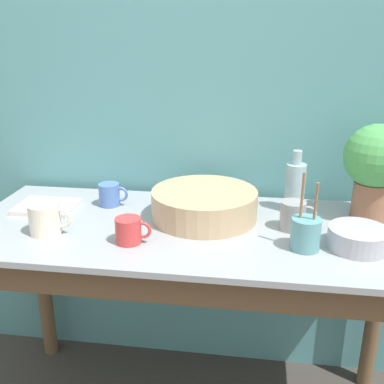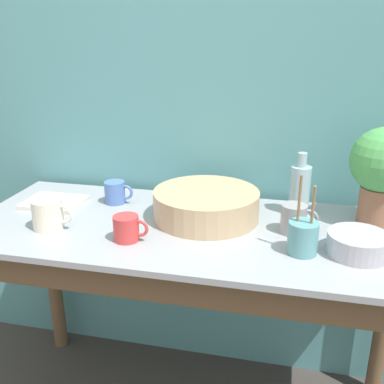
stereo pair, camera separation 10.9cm
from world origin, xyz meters
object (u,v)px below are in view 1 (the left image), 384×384
Objects in this scene: bowl_wash_large at (204,204)px; bowl_small_steel at (358,238)px; potted_plant at (376,164)px; utensil_cup at (306,233)px; mug_blue at (110,195)px; mug_grey at (294,216)px; tray_board at (47,207)px; mug_red at (129,230)px; bottle_tall at (295,186)px; mug_cream at (46,219)px.

bowl_wash_large is 2.04× the size of bowl_small_steel.
potted_plant is 0.39m from utensil_cup.
mug_blue is (-0.35, 0.07, -0.01)m from bowl_wash_large.
potted_plant is at bearing 48.52° from utensil_cup.
mug_grey reaches higher than tray_board.
mug_grey is 0.14m from utensil_cup.
mug_grey reaches higher than mug_blue.
mug_blue reaches higher than tray_board.
bowl_wash_large is 3.25× the size of mug_red.
mug_blue is (-0.66, -0.04, -0.05)m from bottle_tall.
bottle_tall reaches higher than mug_cream.
potted_plant is 0.27m from bottle_tall.
mug_red is at bearing -146.90° from bottle_tall.
tray_board is (-1.13, -0.08, -0.18)m from potted_plant.
mug_grey reaches higher than mug_red.
bowl_wash_large is at bearing 149.16° from utensil_cup.
mug_blue reaches higher than mug_red.
bottle_tall is at bearing 173.21° from potted_plant.
mug_blue is at bearing 64.51° from mug_cream.
bowl_wash_large is at bearing 22.06° from mug_cream.
bottle_tall is 0.32m from bowl_small_steel.
potted_plant is at bearing 70.99° from bowl_small_steel.
bowl_wash_large reaches higher than tray_board.
mug_cream reaches higher than bowl_small_steel.
mug_grey is 0.56× the size of tray_board.
tray_board is (-0.22, -0.07, -0.03)m from mug_blue.
utensil_cup is (0.67, -0.26, 0.01)m from mug_blue.
mug_blue is at bearing -179.24° from potted_plant.
bowl_wash_large is at bearing 161.11° from bowl_small_steel.
mug_red is at bearing -161.26° from mug_grey.
bowl_wash_large is 0.30m from mug_grey.
mug_grey is (0.29, -0.05, -0.00)m from bowl_wash_large.
utensil_cup is at bearing -131.48° from potted_plant.
mug_cream is 0.65× the size of tray_board.
mug_grey is (-0.01, -0.16, -0.04)m from bottle_tall.
bowl_wash_large is 2.66× the size of mug_cream.
bottle_tall is 0.61m from mug_red.
mug_cream is at bearing 174.28° from mug_red.
potted_plant is at bearing 14.77° from mug_cream.
tray_board is at bearing 167.91° from utensil_cup.
mug_red is at bearing -31.04° from tray_board.
mug_cream is 0.78m from mug_grey.
bowl_small_steel is at bearing 5.05° from mug_red.
mug_grey is at bearing -3.58° from tray_board.
utensil_cup is 0.91m from tray_board.
bowl_wash_large reaches higher than mug_grey.
mug_red is at bearing -158.35° from potted_plant.
mug_grey is at bearing -94.40° from bottle_tall.
mug_red is (0.28, -0.03, -0.01)m from mug_cream.
mug_blue is (-0.91, -0.01, -0.15)m from potted_plant.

